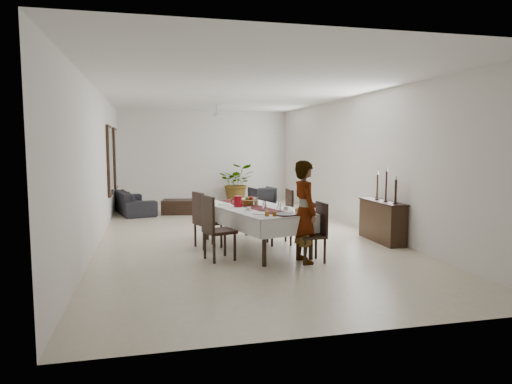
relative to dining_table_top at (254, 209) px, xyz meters
The scene contains 87 objects.
floor 1.99m from the dining_table_top, 90.48° to the left, with size 6.00×12.00×0.00m, color beige.
ceiling 3.03m from the dining_table_top, 90.48° to the left, with size 6.00×12.00×0.02m, color white.
wall_back 7.88m from the dining_table_top, 90.11° to the left, with size 6.00×0.02×3.20m, color white.
wall_front 4.25m from the dining_table_top, 90.21° to the right, with size 6.00×0.02×3.20m, color white.
wall_left 3.62m from the dining_table_top, 148.69° to the left, with size 0.02×12.00×3.20m, color white.
wall_right 3.60m from the dining_table_top, 31.57° to the left, with size 0.02×12.00×3.20m, color white.
dining_table_top is the anchor object (origin of this frame).
table_leg_fl 1.38m from the dining_table_top, 95.54° to the right, with size 0.08×0.08×0.76m, color black.
table_leg_fr 1.38m from the dining_table_top, 53.33° to the right, with size 0.08×0.08×0.76m, color black.
table_leg_bl 1.38m from the dining_table_top, 126.67° to the left, with size 0.08×0.08×0.76m, color black.
table_leg_br 1.38m from the dining_table_top, 84.46° to the left, with size 0.08×0.08×0.76m, color black.
tablecloth_top 0.03m from the dining_table_top, ahead, with size 1.27×2.78×0.01m, color silver.
tablecloth_drape_left 0.64m from the dining_table_top, 164.44° to the right, with size 0.01×2.78×0.32m, color silver.
tablecloth_drape_right 0.64m from the dining_table_top, 15.56° to the left, with size 0.01×2.78×0.32m, color white.
tablecloth_drape_near 1.39m from the dining_table_top, 74.44° to the right, with size 1.27×0.01×0.32m, color white.
tablecloth_drape_far 1.39m from the dining_table_top, 105.56° to the left, with size 1.27×0.01×0.32m, color silver.
table_runner 0.04m from the dining_table_top, 90.00° to the left, with size 0.38×2.70×0.00m, color maroon.
red_pitcher 0.35m from the dining_table_top, 164.60° to the left, with size 0.16×0.16×0.22m, color maroon.
pitcher_handle 0.42m from the dining_table_top, behind, with size 0.13×0.13×0.02m, color #960E0A.
wine_glass_near 0.73m from the dining_table_top, 63.98° to the right, with size 0.08×0.08×0.18m, color white.
wine_glass_mid 0.62m from the dining_table_top, 84.74° to the right, with size 0.08×0.08×0.18m, color silver.
wine_glass_far 0.15m from the dining_table_top, 60.56° to the left, with size 0.08×0.08×0.18m, color white.
teacup_right 0.73m from the dining_table_top, 47.87° to the right, with size 0.10×0.10×0.06m, color silver.
saucer_right 0.73m from the dining_table_top, 47.87° to the right, with size 0.16×0.16×0.01m, color white.
teacup_left 0.50m from the dining_table_top, 115.04° to the right, with size 0.10×0.10×0.06m, color silver.
saucer_left 0.50m from the dining_table_top, 115.04° to the right, with size 0.16×0.16×0.01m, color white.
plate_near_right 1.04m from the dining_table_top, 54.30° to the right, with size 0.26×0.26×0.02m, color white.
bread_near_right 1.04m from the dining_table_top, 54.30° to the right, with size 0.10×0.10×0.10m, color tan.
plate_near_left 0.87m from the dining_table_top, 96.24° to the right, with size 0.26×0.26×0.02m, color white.
plate_far_left 0.69m from the dining_table_top, 135.75° to the left, with size 0.26×0.26×0.02m, color white.
serving_tray 1.13m from the dining_table_top, 74.44° to the right, with size 0.39×0.39×0.02m, color #3B3B40.
jam_jar_a 1.19m from the dining_table_top, 85.95° to the right, with size 0.07×0.07×0.08m, color brown.
jam_jar_b 1.16m from the dining_table_top, 91.85° to the right, with size 0.07×0.07×0.08m, color #8D5714.
jam_jar_c 1.04m from the dining_table_top, 90.79° to the right, with size 0.07×0.07×0.08m, color #845813.
fruit_basket 0.29m from the dining_table_top, 94.25° to the left, with size 0.32×0.32×0.11m, color brown.
fruit_red 0.35m from the dining_table_top, 89.06° to the left, with size 0.10×0.10×0.10m, color maroon.
fruit_green 0.35m from the dining_table_top, 103.52° to the left, with size 0.09×0.09×0.09m, color olive.
chair_right_near_seat 1.46m from the dining_table_top, 59.19° to the right, with size 0.44×0.44×0.05m, color black.
chair_right_near_leg_fl 1.76m from the dining_table_top, 56.50° to the right, with size 0.04×0.04×0.43m, color black.
chair_right_near_leg_fr 1.48m from the dining_table_top, 49.02° to the right, with size 0.04×0.04×0.43m, color black.
chair_right_near_leg_bl 1.62m from the dining_table_top, 68.32° to the right, with size 0.04×0.04×0.43m, color black.
chair_right_near_leg_br 1.31m from the dining_table_top, 62.98° to the right, with size 0.04×0.04×0.43m, color black.
chair_right_near_back 1.52m from the dining_table_top, 52.50° to the right, with size 0.44×0.04×0.56m, color black.
chair_right_far_seat 0.71m from the dining_table_top, 25.66° to the left, with size 0.48×0.48×0.05m, color black.
chair_right_far_leg_fl 0.95m from the dining_table_top, ahead, with size 0.05×0.05×0.47m, color black.
chair_right_far_leg_fr 1.07m from the dining_table_top, 30.92° to the left, with size 0.05×0.05×0.47m, color black.
chair_right_far_leg_bl 0.68m from the dining_table_top, 13.49° to the left, with size 0.05×0.05×0.47m, color black.
chair_right_far_leg_br 0.83m from the dining_table_top, 50.41° to the left, with size 0.05×0.05×0.47m, color black.
chair_right_far_back 0.85m from the dining_table_top, 18.99° to the left, with size 0.48×0.04×0.60m, color black.
chair_left_near_seat 1.09m from the dining_table_top, 138.29° to the right, with size 0.49×0.49×0.06m, color black.
chair_left_near_leg_fl 1.30m from the dining_table_top, 151.25° to the right, with size 0.05×0.05×0.48m, color black.
chair_left_near_leg_fr 1.43m from the dining_table_top, 134.12° to the right, with size 0.05×0.05×0.48m, color black.
chair_left_near_leg_bl 0.96m from the dining_table_top, 145.23° to the right, with size 0.05×0.05×0.48m, color black.
chair_left_near_leg_br 1.13m from the dining_table_top, 122.84° to the right, with size 0.05×0.05×0.48m, color black.
chair_left_near_back 1.26m from the dining_table_top, 142.56° to the right, with size 0.49×0.04×0.62m, color black.
chair_left_far_seat 0.96m from the dining_table_top, 159.22° to the left, with size 0.47×0.47×0.05m, color black.
chair_left_far_leg_fl 1.31m from the dining_table_top, 158.13° to the left, with size 0.05×0.05×0.46m, color black.
chair_left_far_leg_fr 1.12m from the dining_table_top, behind, with size 0.05×0.05×0.46m, color black.
chair_left_far_leg_bl 1.09m from the dining_table_top, 142.47° to the left, with size 0.05×0.05×0.46m, color black.
chair_left_far_leg_br 0.85m from the dining_table_top, 161.21° to the left, with size 0.05×0.05×0.46m, color black.
chair_left_far_back 1.09m from the dining_table_top, 166.45° to the left, with size 0.47×0.04×0.59m, color black.
woman 1.36m from the dining_table_top, 62.88° to the right, with size 0.64×0.42×1.76m, color #96999E.
sideboard_body 2.79m from the dining_table_top, ahead, with size 0.37×1.38×0.83m, color black.
sideboard_top 2.77m from the dining_table_top, ahead, with size 0.40×1.43×0.03m, color black.
candlestick_near_base 2.80m from the dining_table_top, ahead, with size 0.09×0.09×0.03m, color black.
candlestick_near_shaft 2.82m from the dining_table_top, ahead, with size 0.05×0.05×0.46m, color black.
candlestick_near_candle 2.87m from the dining_table_top, ahead, with size 0.03×0.03×0.07m, color white.
candlestick_mid_base 2.77m from the dining_table_top, ahead, with size 0.09×0.09×0.03m, color black.
candlestick_mid_shaft 2.79m from the dining_table_top, ahead, with size 0.05×0.05×0.60m, color black.
candlestick_mid_candle 2.86m from the dining_table_top, ahead, with size 0.03×0.03×0.07m, color beige.
candlestick_far_base 2.78m from the dining_table_top, ahead, with size 0.09×0.09×0.03m, color black.
candlestick_far_shaft 2.80m from the dining_table_top, ahead, with size 0.05×0.05×0.51m, color black.
candlestick_far_candle 2.85m from the dining_table_top, ahead, with size 0.03×0.03×0.07m, color silver.
sofa 5.90m from the dining_table_top, 114.54° to the left, with size 2.24×0.87×0.65m, color #232126.
armchair 5.86m from the dining_table_top, 74.55° to the left, with size 0.72×0.74×0.67m, color #28262B.
coffee_table 5.02m from the dining_table_top, 103.41° to the left, with size 0.94×0.63×0.42m, color black.
potted_plant 7.35m from the dining_table_top, 81.75° to the left, with size 1.22×1.06×1.35m, color #2C5120.
mirror_frame_near 5.08m from the dining_table_top, 126.41° to the left, with size 0.06×1.05×1.85m, color black.
mirror_glass_near 5.06m from the dining_table_top, 126.09° to the left, with size 0.01×0.90×1.70m, color silver.
mirror_frame_far 6.87m from the dining_table_top, 115.88° to the left, with size 0.06×1.05×1.85m, color black.
mirror_glass_far 6.85m from the dining_table_top, 115.61° to the left, with size 0.01×0.90×1.70m, color silver.
fan_rod 5.36m from the dining_table_top, 90.18° to the left, with size 0.04×0.04×0.20m, color silver.
fan_hub 5.28m from the dining_table_top, 90.18° to the left, with size 0.16×0.16×0.08m, color silver.
fan_blade_n 5.60m from the dining_table_top, 90.17° to the left, with size 0.10×0.55×0.01m, color silver.
fan_blade_s 4.96m from the dining_table_top, 90.20° to the left, with size 0.10×0.55×0.01m, color silver.
fan_blade_e 5.29m from the dining_table_top, 86.04° to the left, with size 0.55×0.10×0.01m, color silver.
fan_blade_w 5.29m from the dining_table_top, 94.32° to the left, with size 0.55×0.10×0.01m, color silver.
Camera 1 is at (-1.94, -10.37, 2.03)m, focal length 32.00 mm.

